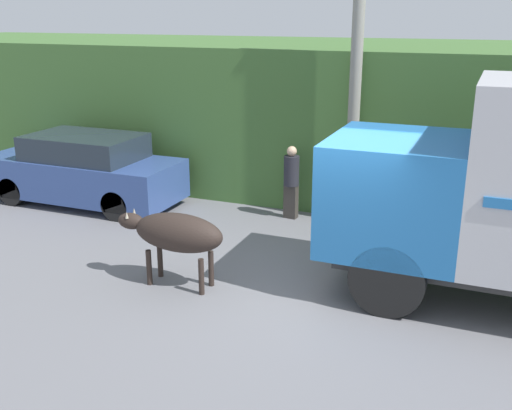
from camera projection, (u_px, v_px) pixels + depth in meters
ground_plane at (319, 294)px, 9.53m from camera, size 60.00×60.00×0.00m
hillside_embankment at (401, 115)px, 15.33m from camera, size 32.00×6.69×3.53m
building_backdrop at (215, 116)px, 15.33m from camera, size 5.34×2.70×3.45m
brown_cow at (176, 233)px, 9.61m from camera, size 1.90×0.63×1.23m
parked_suv at (83, 170)px, 13.88m from camera, size 4.63×1.80×1.62m
pedestrian_on_hill at (291, 179)px, 12.83m from camera, size 0.36×0.36×1.59m
utility_pole at (357, 57)px, 11.79m from camera, size 0.90×0.24×6.69m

